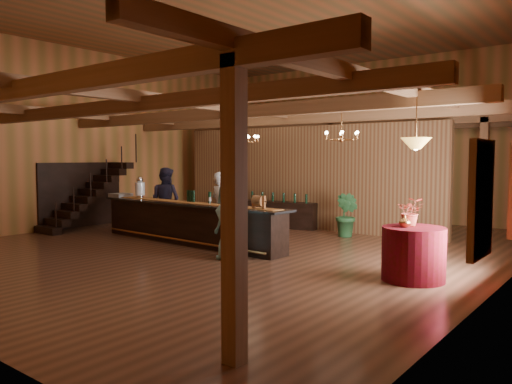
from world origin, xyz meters
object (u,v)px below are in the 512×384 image
Objects in this scene: raffle_drum at (259,201)px; floor_plant at (347,215)px; round_table at (414,254)px; staff_second at (166,200)px; tasting_bar at (188,223)px; pendant_lamp at (416,143)px; chandelier_left at (244,139)px; guest at (229,221)px; bartender at (221,207)px; chandelier_right at (342,135)px; backbar_shelf at (273,214)px; beverage_dispenser at (140,188)px.

raffle_drum reaches higher than floor_plant.
round_table is 0.58× the size of staff_second.
tasting_bar is 5.88m from round_table.
chandelier_left is at bearing 161.63° from pendant_lamp.
pendant_lamp reaches higher than raffle_drum.
raffle_drum is 0.21× the size of guest.
bartender reaches higher than guest.
staff_second is 5.09m from floor_plant.
chandelier_right is at bearing 43.18° from raffle_drum.
pendant_lamp reaches higher than floor_plant.
pendant_lamp is (5.31, -1.76, -0.26)m from chandelier_left.
tasting_bar is 7.73× the size of chandelier_right.
chandelier_right is 5.67m from staff_second.
chandelier_left and pendant_lamp have the same top height.
floor_plant is (2.74, -0.36, 0.21)m from backbar_shelf.
raffle_drum is 0.12× the size of backbar_shelf.
chandelier_left is at bearing 172.62° from chandelier_right.
raffle_drum reaches higher than round_table.
pendant_lamp is at bearing -48.37° from floor_plant.
bartender is (0.52, 0.65, 0.37)m from tasting_bar.
backbar_shelf is at bearing 60.20° from beverage_dispenser.
raffle_drum is (4.42, -0.31, -0.11)m from beverage_dispenser.
beverage_dispenser is at bearing 176.03° from raffle_drum.
bartender reaches higher than round_table.
raffle_drum is 0.31× the size of round_table.
chandelier_right reaches higher than bartender.
chandelier_right is (3.70, 1.10, 2.12)m from tasting_bar.
beverage_dispenser is at bearing 177.05° from round_table.
staff_second is 1.13× the size of guest.
chandelier_right is (5.76, 0.95, 1.33)m from beverage_dispenser.
chandelier_right is at bearing 148.02° from pendant_lamp.
round_table is 5.45m from bartender.
round_table is 1.36× the size of chandelier_right.
guest is at bearing 144.69° from bartender.
backbar_shelf is at bearing 146.43° from round_table.
tasting_bar is 3.30× the size of staff_second.
beverage_dispenser is 0.21× the size of backbar_shelf.
floor_plant is (2.70, 3.31, 0.09)m from tasting_bar.
round_table is at bearing 0.16° from tasting_bar.
staff_second reaches higher than floor_plant.
floor_plant is at bearing 84.42° from raffle_drum.
chandelier_left is at bearing 72.07° from tasting_bar.
raffle_drum reaches higher than tasting_bar.
round_table is at bearing 27.07° from guest.
beverage_dispenser is 0.67× the size of pendant_lamp.
staff_second is at bearing 167.18° from raffle_drum.
chandelier_left is at bearing 140.80° from guest.
bartender is at bearing -93.29° from chandelier_left.
guest reaches higher than round_table.
tasting_bar is 4.40m from chandelier_right.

